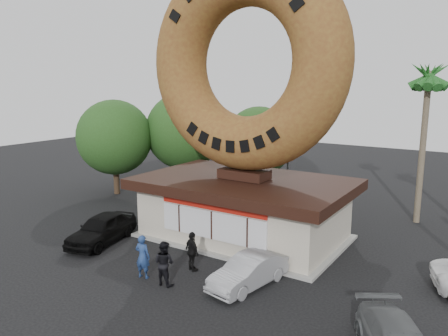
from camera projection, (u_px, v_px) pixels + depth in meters
ground at (174, 277)px, 19.07m from camera, size 90.00×90.00×0.00m
donut_shop at (244, 206)px, 23.66m from camera, size 11.20×7.20×3.80m
giant_donut at (245, 63)px, 22.21m from camera, size 11.08×2.82×11.08m
tree_west at (184, 131)px, 33.95m from camera, size 6.00×6.00×7.65m
tree_mid at (259, 141)px, 32.78m from camera, size 5.20×5.20×6.63m
tree_far at (114, 137)px, 32.59m from camera, size 5.60×5.60×7.14m
palm_near at (428, 82)px, 24.98m from camera, size 2.60×2.60×9.75m
street_lamp at (291, 136)px, 32.37m from camera, size 2.11×0.20×8.00m
person_left at (143, 256)px, 18.86m from camera, size 0.77×0.57×1.94m
person_center at (164, 263)px, 18.22m from camera, size 0.94×0.74×1.91m
person_right at (192, 252)px, 19.56m from camera, size 1.16×0.85×1.82m
car_black at (102, 229)px, 23.03m from camera, size 2.72×4.81×1.55m
car_silver at (248, 271)px, 18.11m from camera, size 2.04×4.12×1.30m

